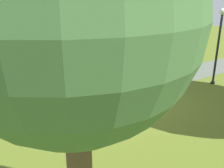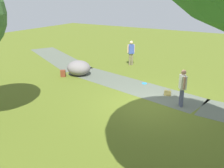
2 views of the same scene
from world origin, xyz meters
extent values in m
plane|color=#54641E|center=(0.00, 0.00, 0.00)|extent=(48.00, 48.00, 0.00)
cube|color=#575F51|center=(-6.00, -0.84, 0.00)|extent=(8.08, 2.35, 0.01)
cube|color=#575F51|center=(1.91, -1.84, 0.00)|extent=(8.24, 3.56, 0.01)
sphere|color=#436E38|center=(4.69, 4.78, 3.93)|extent=(2.93, 2.93, 2.93)
cylinder|color=black|center=(-4.67, 0.83, 0.05)|extent=(0.20, 0.20, 0.10)
cylinder|color=black|center=(-4.67, 0.83, 1.59)|extent=(0.10, 0.10, 3.19)
sphere|color=white|center=(-4.67, 0.83, 3.33)|extent=(0.28, 0.28, 0.28)
cylinder|color=#4D516F|center=(-1.29, -0.57, 0.39)|extent=(0.13, 0.13, 0.78)
cylinder|color=#4D516F|center=(-1.20, -0.70, 0.39)|extent=(0.13, 0.13, 0.78)
cube|color=silver|center=(-1.24, -0.63, 1.08)|extent=(0.40, 0.43, 0.59)
cylinder|color=#A27158|center=(-1.36, -0.45, 1.11)|extent=(0.08, 0.08, 0.52)
cylinder|color=#A27158|center=(-1.13, -0.82, 1.11)|extent=(0.08, 0.08, 0.52)
sphere|color=#A27158|center=(-1.24, -0.63, 1.51)|extent=(0.21, 0.21, 0.21)
cylinder|color=#22192D|center=(-4.34, -2.17, 0.43)|extent=(0.13, 0.13, 0.87)
cylinder|color=#22192D|center=(-4.49, -2.15, 0.43)|extent=(0.13, 0.13, 0.87)
cube|color=#AB2D47|center=(-4.42, -2.16, 1.20)|extent=(0.39, 0.28, 0.65)
cylinder|color=#93684A|center=(-4.20, -2.19, 1.23)|extent=(0.08, 0.08, 0.58)
cylinder|color=#93684A|center=(-4.63, -2.13, 1.23)|extent=(0.08, 0.08, 0.58)
sphere|color=#93684A|center=(-4.42, -2.16, 1.67)|extent=(0.24, 0.24, 0.24)
cube|color=brown|center=(-0.35, -1.47, 0.12)|extent=(0.34, 0.18, 0.24)
torus|color=brown|center=(-0.35, -1.47, 0.30)|extent=(0.32, 0.32, 0.02)
cylinder|color=#258FDD|center=(1.29, -2.47, 0.01)|extent=(0.28, 0.28, 0.02)
camera|label=1|loc=(6.06, 7.42, 4.20)|focal=41.55mm
camera|label=2|loc=(-3.95, 9.49, 4.55)|focal=41.08mm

